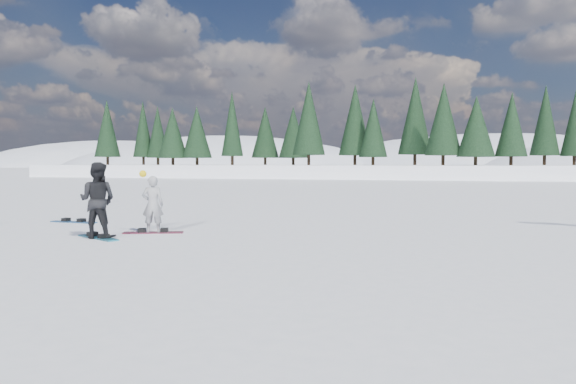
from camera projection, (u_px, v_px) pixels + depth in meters
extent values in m
plane|color=white|center=(155.00, 244.00, 12.33)|extent=(420.00, 420.00, 0.00)
cube|color=white|center=(395.00, 187.00, 65.13)|extent=(90.00, 14.00, 5.00)
ellipsoid|color=white|center=(223.00, 207.00, 195.58)|extent=(143.00, 110.00, 49.50)
ellipsoid|color=white|center=(491.00, 209.00, 199.31)|extent=(182.00, 140.00, 53.20)
ellipsoid|color=white|center=(114.00, 198.00, 253.48)|extent=(169.00, 130.00, 52.00)
cone|color=black|center=(109.00, 137.00, 75.39)|extent=(3.20, 3.20, 7.50)
cone|color=black|center=(133.00, 137.00, 74.38)|extent=(3.20, 3.20, 7.50)
cone|color=black|center=(157.00, 136.00, 73.38)|extent=(3.20, 3.20, 7.50)
cone|color=black|center=(182.00, 136.00, 72.37)|extent=(3.20, 3.20, 7.50)
cone|color=black|center=(208.00, 135.00, 71.36)|extent=(3.20, 3.20, 7.50)
cone|color=black|center=(235.00, 135.00, 70.35)|extent=(3.20, 3.20, 7.50)
cone|color=black|center=(262.00, 135.00, 69.34)|extent=(3.20, 3.20, 7.50)
cone|color=black|center=(290.00, 134.00, 68.33)|extent=(3.20, 3.20, 7.50)
cone|color=black|center=(319.00, 134.00, 67.32)|extent=(3.20, 3.20, 7.50)
cone|color=black|center=(349.00, 133.00, 66.31)|extent=(3.20, 3.20, 7.50)
cone|color=black|center=(380.00, 133.00, 65.31)|extent=(3.20, 3.20, 7.50)
cone|color=black|center=(411.00, 132.00, 64.30)|extent=(3.20, 3.20, 7.50)
cone|color=black|center=(444.00, 132.00, 63.29)|extent=(3.20, 3.20, 7.50)
cone|color=black|center=(478.00, 132.00, 62.28)|extent=(3.20, 3.20, 7.50)
cone|color=black|center=(513.00, 131.00, 61.27)|extent=(3.20, 3.20, 7.50)
cone|color=black|center=(549.00, 130.00, 60.26)|extent=(3.20, 3.20, 7.50)
imported|color=#9A9A9F|center=(153.00, 205.00, 14.18)|extent=(0.62, 0.52, 1.46)
sphere|color=yellow|center=(143.00, 174.00, 14.08)|extent=(0.18, 0.18, 0.18)
imported|color=black|center=(97.00, 200.00, 13.23)|extent=(0.98, 0.82, 1.80)
cube|color=maroon|center=(153.00, 233.00, 14.22)|extent=(1.50, 0.79, 0.03)
cube|color=#19708B|center=(98.00, 238.00, 13.28)|extent=(1.45, 0.96, 0.03)
cube|color=#1C5A9D|center=(74.00, 222.00, 16.77)|extent=(1.51, 0.36, 0.03)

